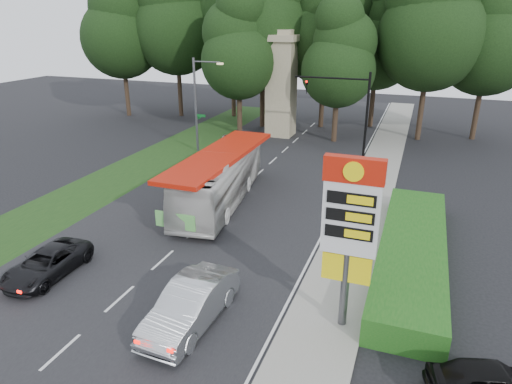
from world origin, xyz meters
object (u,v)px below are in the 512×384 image
(streetlight_signs, at_px, (198,101))
(monument, at_px, (281,84))
(suv_charcoal, at_px, (47,263))
(gas_station_pylon, at_px, (350,222))
(transit_bus, at_px, (220,178))
(parked_car_black, at_px, (492,383))
(traffic_signal_mast, at_px, (351,104))
(sedan_silver, at_px, (191,304))

(streetlight_signs, bearing_deg, monument, 58.03)
(monument, relative_size, suv_charcoal, 2.23)
(gas_station_pylon, xyz_separation_m, streetlight_signs, (-16.19, 20.01, -0.01))
(transit_bus, bearing_deg, parked_car_black, -46.96)
(transit_bus, xyz_separation_m, parked_car_black, (14.58, -11.91, -0.98))
(traffic_signal_mast, height_order, parked_car_black, traffic_signal_mast)
(sedan_silver, bearing_deg, transit_bus, 111.69)
(traffic_signal_mast, relative_size, sedan_silver, 1.38)
(transit_bus, bearing_deg, suv_charcoal, -117.21)
(sedan_silver, bearing_deg, gas_station_pylon, 21.26)
(gas_station_pylon, distance_m, streetlight_signs, 25.74)
(gas_station_pylon, relative_size, parked_car_black, 1.76)
(traffic_signal_mast, distance_m, monument, 9.76)
(transit_bus, bearing_deg, sedan_silver, -78.73)
(sedan_silver, bearing_deg, parked_car_black, 1.65)
(transit_bus, relative_size, suv_charcoal, 2.62)
(traffic_signal_mast, height_order, sedan_silver, traffic_signal_mast)
(gas_station_pylon, bearing_deg, traffic_signal_mast, 99.09)
(traffic_signal_mast, distance_m, streetlight_signs, 12.83)
(traffic_signal_mast, relative_size, transit_bus, 0.61)
(transit_bus, distance_m, suv_charcoal, 11.57)
(transit_bus, xyz_separation_m, sedan_silver, (4.03, -11.72, -0.78))
(monument, height_order, transit_bus, monument)
(monument, bearing_deg, transit_bus, -84.95)
(traffic_signal_mast, height_order, suv_charcoal, traffic_signal_mast)
(parked_car_black, bearing_deg, streetlight_signs, 27.06)
(monument, bearing_deg, streetlight_signs, -121.97)
(monument, distance_m, suv_charcoal, 29.45)
(transit_bus, distance_m, parked_car_black, 18.86)
(monument, relative_size, sedan_silver, 1.92)
(gas_station_pylon, bearing_deg, monument, 111.80)
(traffic_signal_mast, xyz_separation_m, sedan_silver, (-2.05, -23.87, -3.81))
(streetlight_signs, xyz_separation_m, parked_car_black, (21.17, -22.08, -3.78))
(sedan_silver, relative_size, parked_car_black, 1.34)
(traffic_signal_mast, bearing_deg, parked_car_black, -70.54)
(gas_station_pylon, height_order, monument, monument)
(monument, relative_size, transit_bus, 0.85)
(transit_bus, bearing_deg, monument, 87.34)
(streetlight_signs, xyz_separation_m, transit_bus, (6.59, -10.17, -2.80))
(streetlight_signs, xyz_separation_m, sedan_silver, (10.62, -21.88, -3.58))
(transit_bus, bearing_deg, traffic_signal_mast, 55.73)
(sedan_silver, xyz_separation_m, suv_charcoal, (-7.88, 0.86, -0.23))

